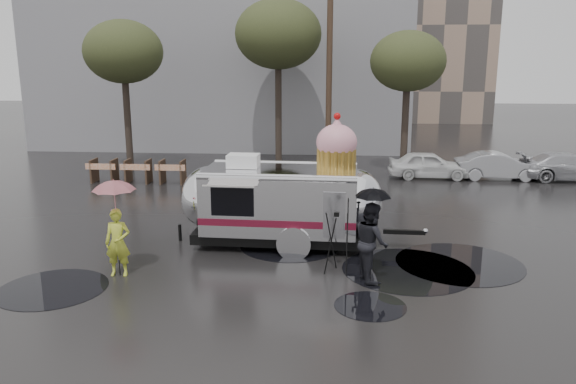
# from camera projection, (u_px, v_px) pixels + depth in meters

# --- Properties ---
(ground) EXTENTS (120.00, 120.00, 0.00)m
(ground) POSITION_uv_depth(u_px,v_px,m) (220.00, 270.00, 13.96)
(ground) COLOR black
(ground) RESTS_ON ground
(puddles) EXTENTS (12.50, 6.15, 0.01)m
(puddles) POSITION_uv_depth(u_px,v_px,m) (340.00, 267.00, 14.18)
(puddles) COLOR black
(puddles) RESTS_ON ground
(grey_building) EXTENTS (22.00, 12.00, 13.00)m
(grey_building) POSITION_uv_depth(u_px,v_px,m) (230.00, 39.00, 36.11)
(grey_building) COLOR slate
(grey_building) RESTS_ON ground
(utility_pole) EXTENTS (1.60, 0.28, 9.00)m
(utility_pole) POSITION_uv_depth(u_px,v_px,m) (329.00, 72.00, 26.31)
(utility_pole) COLOR #473323
(utility_pole) RESTS_ON ground
(tree_left) EXTENTS (3.64, 3.64, 6.95)m
(tree_left) POSITION_uv_depth(u_px,v_px,m) (123.00, 53.00, 25.89)
(tree_left) COLOR #382D26
(tree_left) RESTS_ON ground
(tree_mid) EXTENTS (4.20, 4.20, 8.03)m
(tree_mid) POSITION_uv_depth(u_px,v_px,m) (278.00, 35.00, 27.09)
(tree_mid) COLOR #382D26
(tree_mid) RESTS_ON ground
(tree_right) EXTENTS (3.36, 3.36, 6.42)m
(tree_right) POSITION_uv_depth(u_px,v_px,m) (408.00, 62.00, 24.96)
(tree_right) COLOR #382D26
(tree_right) RESTS_ON ground
(barricade_row) EXTENTS (4.30, 0.80, 1.00)m
(barricade_row) POSITION_uv_depth(u_px,v_px,m) (138.00, 171.00, 23.95)
(barricade_row) COLOR #473323
(barricade_row) RESTS_ON ground
(parked_cars) EXTENTS (13.20, 1.90, 1.50)m
(parked_cars) POSITION_uv_depth(u_px,v_px,m) (540.00, 164.00, 24.52)
(parked_cars) COLOR silver
(parked_cars) RESTS_ON ground
(airstream_trailer) EXTENTS (7.09, 2.75, 3.82)m
(airstream_trailer) POSITION_uv_depth(u_px,v_px,m) (284.00, 199.00, 15.66)
(airstream_trailer) COLOR silver
(airstream_trailer) RESTS_ON ground
(person_left) EXTENTS (0.63, 0.44, 1.66)m
(person_left) POSITION_uv_depth(u_px,v_px,m) (118.00, 243.00, 13.47)
(person_left) COLOR #C2CF38
(person_left) RESTS_ON ground
(umbrella_pink) EXTENTS (1.23, 1.23, 2.39)m
(umbrella_pink) POSITION_uv_depth(u_px,v_px,m) (115.00, 196.00, 13.21)
(umbrella_pink) COLOR pink
(umbrella_pink) RESTS_ON ground
(person_right) EXTENTS (0.73, 1.01, 1.89)m
(person_right) POSITION_uv_depth(u_px,v_px,m) (371.00, 242.00, 13.16)
(person_right) COLOR black
(person_right) RESTS_ON ground
(umbrella_black) EXTENTS (1.04, 1.04, 2.26)m
(umbrella_black) POSITION_uv_depth(u_px,v_px,m) (373.00, 202.00, 12.94)
(umbrella_black) COLOR black
(umbrella_black) RESTS_ON ground
(tripod) EXTENTS (0.57, 0.64, 1.55)m
(tripod) POSITION_uv_depth(u_px,v_px,m) (336.00, 237.00, 13.62)
(tripod) COLOR black
(tripod) RESTS_ON ground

